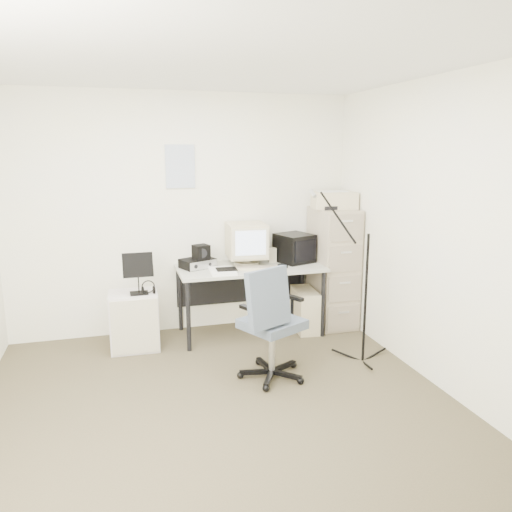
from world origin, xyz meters
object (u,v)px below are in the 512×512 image
object	(u,v)px
office_chair	(272,322)
side_cart	(134,321)
desk	(250,300)
filing_cabinet	(333,267)

from	to	relation	value
office_chair	side_cart	world-z (taller)	office_chair
desk	office_chair	world-z (taller)	office_chair
filing_cabinet	office_chair	distance (m)	1.53
filing_cabinet	office_chair	xyz separation A→B (m)	(-1.05, -1.10, -0.15)
desk	side_cart	world-z (taller)	desk
desk	office_chair	distance (m)	1.08
filing_cabinet	side_cart	xyz separation A→B (m)	(-2.15, -0.12, -0.36)
filing_cabinet	side_cart	distance (m)	2.19
side_cart	desk	bearing A→B (deg)	5.63
filing_cabinet	office_chair	size ratio (longest dim) A/B	1.29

